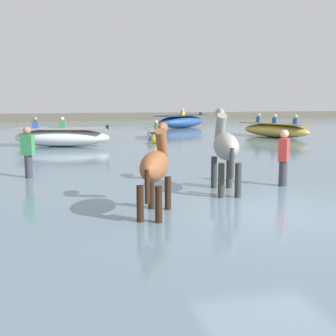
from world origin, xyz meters
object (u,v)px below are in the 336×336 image
boat_near_starboard (181,121)px  boat_distant_east (275,130)px  person_spectator_far (28,156)px  horse_lead_chestnut (155,168)px  boat_near_port (155,134)px  boat_mid_outer (62,137)px  horse_trailing_grey (225,148)px  channel_buoy (156,139)px  person_onlooker_right (283,162)px

boat_near_starboard → boat_distant_east: size_ratio=1.02×
boat_near_starboard → person_spectator_far: 20.03m
horse_lead_chestnut → boat_near_port: 15.19m
boat_mid_outer → horse_trailing_grey: bearing=-71.3°
boat_near_starboard → boat_distant_east: (2.96, -8.24, -0.05)m
horse_lead_chestnut → channel_buoy: size_ratio=2.13×
boat_mid_outer → channel_buoy: (4.15, 0.20, -0.20)m
boat_near_starboard → channel_buoy: (-3.88, -10.09, -0.23)m
person_onlooker_right → person_spectator_far: same height
boat_distant_east → person_onlooker_right: size_ratio=2.59×
boat_near_starboard → boat_near_port: size_ratio=1.67×
boat_mid_outer → channel_buoy: 4.16m
boat_distant_east → horse_trailing_grey: bearing=-120.6°
boat_mid_outer → horse_lead_chestnut: bearing=-82.3°
horse_lead_chestnut → boat_mid_outer: bearing=97.7°
boat_near_port → horse_lead_chestnut: bearing=-101.3°
boat_distant_east → person_onlooker_right: person_onlooker_right is taller
horse_trailing_grey → boat_distant_east: size_ratio=0.51×
horse_lead_chestnut → horse_trailing_grey: horse_trailing_grey is taller
boat_near_starboard → channel_buoy: 10.82m
boat_near_starboard → boat_near_port: bearing=-114.4°
horse_trailing_grey → boat_near_port: 13.34m
boat_distant_east → person_onlooker_right: (-5.83, -12.24, 0.21)m
boat_mid_outer → person_spectator_far: bearing=-96.5°
channel_buoy → boat_near_starboard: bearing=69.0°
person_spectator_far → horse_trailing_grey: bearing=-32.9°
boat_near_port → channel_buoy: boat_near_port is taller
boat_mid_outer → boat_near_port: bearing=30.9°
horse_lead_chestnut → horse_trailing_grey: (1.92, 1.60, 0.13)m
horse_lead_chestnut → person_spectator_far: 5.13m
horse_trailing_grey → boat_near_starboard: horse_trailing_grey is taller
horse_lead_chestnut → boat_mid_outer: (-1.65, 12.11, -0.46)m
person_spectator_far → person_onlooker_right: bearing=-22.9°
boat_near_starboard → boat_near_port: (-3.41, -7.52, -0.19)m
boat_mid_outer → boat_near_port: (4.62, 2.77, -0.16)m
horse_lead_chestnut → person_spectator_far: bearing=119.4°
boat_mid_outer → boat_distant_east: (10.99, 2.05, -0.02)m
horse_trailing_grey → person_spectator_far: size_ratio=1.31×
boat_near_port → person_onlooker_right: 12.98m
boat_mid_outer → person_spectator_far: size_ratio=2.64×
boat_distant_east → horse_lead_chestnut: bearing=-123.4°
horse_trailing_grey → channel_buoy: (0.59, 10.71, -0.79)m
person_onlooker_right → boat_near_port: bearing=92.4°
boat_mid_outer → person_onlooker_right: 11.42m
horse_lead_chestnut → boat_near_port: (2.98, 14.88, -0.61)m
channel_buoy → boat_near_port: bearing=79.6°
horse_lead_chestnut → boat_distant_east: 16.97m
boat_near_starboard → boat_near_port: boat_near_starboard is taller
boat_mid_outer → channel_buoy: bearing=2.8°
horse_lead_chestnut → boat_distant_east: horse_lead_chestnut is taller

